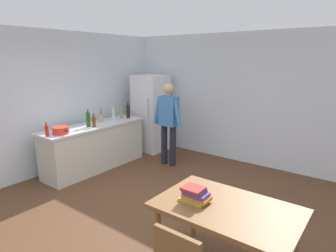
# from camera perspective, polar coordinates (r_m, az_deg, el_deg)

# --- Properties ---
(ground_plane) EXTENTS (14.00, 14.00, 0.00)m
(ground_plane) POSITION_cam_1_polar(r_m,az_deg,el_deg) (4.28, -4.91, -17.37)
(ground_plane) COLOR brown
(wall_back) EXTENTS (6.40, 0.12, 2.70)m
(wall_back) POSITION_cam_1_polar(r_m,az_deg,el_deg) (6.28, 13.50, 5.36)
(wall_back) COLOR silver
(wall_back) RESTS_ON ground_plane
(wall_left) EXTENTS (0.12, 5.60, 2.70)m
(wall_left) POSITION_cam_1_polar(r_m,az_deg,el_deg) (5.92, -22.94, 4.21)
(wall_left) COLOR silver
(wall_left) RESTS_ON ground_plane
(kitchen_counter) EXTENTS (0.64, 2.20, 0.90)m
(kitchen_counter) POSITION_cam_1_polar(r_m,az_deg,el_deg) (5.96, -14.24, -3.97)
(kitchen_counter) COLOR beige
(kitchen_counter) RESTS_ON ground_plane
(refrigerator) EXTENTS (0.70, 0.67, 1.80)m
(refrigerator) POSITION_cam_1_polar(r_m,az_deg,el_deg) (6.86, -3.48, 2.53)
(refrigerator) COLOR white
(refrigerator) RESTS_ON ground_plane
(person) EXTENTS (0.70, 0.22, 1.70)m
(person) POSITION_cam_1_polar(r_m,az_deg,el_deg) (5.83, 0.07, 1.43)
(person) COLOR #1E1E2D
(person) RESTS_ON ground_plane
(dining_table) EXTENTS (1.40, 0.90, 0.75)m
(dining_table) POSITION_cam_1_polar(r_m,az_deg,el_deg) (3.04, 11.58, -16.63)
(dining_table) COLOR brown
(dining_table) RESTS_ON ground_plane
(cooking_pot) EXTENTS (0.40, 0.28, 0.12)m
(cooking_pot) POSITION_cam_1_polar(r_m,az_deg,el_deg) (5.31, -20.49, -0.81)
(cooking_pot) COLOR red
(cooking_pot) RESTS_ON kitchen_counter
(utensil_jar) EXTENTS (0.11, 0.11, 0.32)m
(utensil_jar) POSITION_cam_1_polar(r_m,az_deg,el_deg) (6.09, -13.19, 1.58)
(utensil_jar) COLOR tan
(utensil_jar) RESTS_ON kitchen_counter
(bottle_vinegar_tall) EXTENTS (0.06, 0.06, 0.32)m
(bottle_vinegar_tall) POSITION_cam_1_polar(r_m,az_deg,el_deg) (6.26, -9.29, 2.61)
(bottle_vinegar_tall) COLOR gray
(bottle_vinegar_tall) RESTS_ON kitchen_counter
(bottle_wine_dark) EXTENTS (0.08, 0.08, 0.34)m
(bottle_wine_dark) POSITION_cam_1_polar(r_m,az_deg,el_deg) (6.35, -7.92, 2.91)
(bottle_wine_dark) COLOR black
(bottle_wine_dark) RESTS_ON kitchen_counter
(bottle_water_clear) EXTENTS (0.07, 0.07, 0.30)m
(bottle_water_clear) POSITION_cam_1_polar(r_m,az_deg,el_deg) (6.25, -10.77, 2.43)
(bottle_water_clear) COLOR silver
(bottle_water_clear) RESTS_ON kitchen_counter
(bottle_wine_green) EXTENTS (0.08, 0.08, 0.34)m
(bottle_wine_green) POSITION_cam_1_polar(r_m,az_deg,el_deg) (5.66, -15.54, 1.26)
(bottle_wine_green) COLOR #1E5123
(bottle_wine_green) RESTS_ON kitchen_counter
(bottle_beer_brown) EXTENTS (0.06, 0.06, 0.26)m
(bottle_beer_brown) POSITION_cam_1_polar(r_m,az_deg,el_deg) (5.63, -14.47, 0.86)
(bottle_beer_brown) COLOR #5B3314
(bottle_beer_brown) RESTS_ON kitchen_counter
(bottle_sauce_red) EXTENTS (0.06, 0.06, 0.24)m
(bottle_sauce_red) POSITION_cam_1_polar(r_m,az_deg,el_deg) (5.22, -22.90, -0.85)
(bottle_sauce_red) COLOR #B22319
(bottle_sauce_red) RESTS_ON kitchen_counter
(book_stack) EXTENTS (0.30, 0.21, 0.16)m
(book_stack) POSITION_cam_1_polar(r_m,az_deg,el_deg) (3.02, 5.34, -13.34)
(book_stack) COLOR gold
(book_stack) RESTS_ON dining_table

